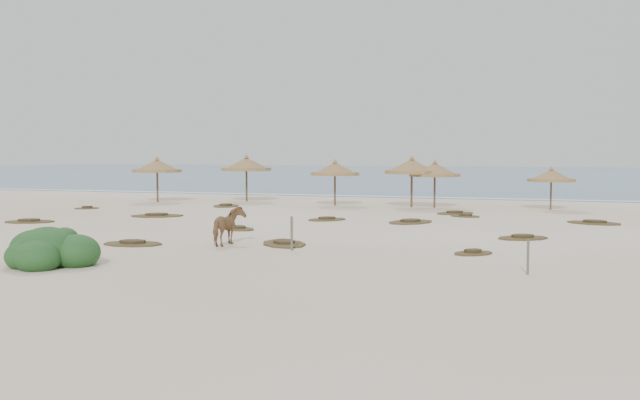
# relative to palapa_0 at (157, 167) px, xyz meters

# --- Properties ---
(ground) EXTENTS (160.00, 160.00, 0.00)m
(ground) POSITION_rel_palapa_0_xyz_m (13.67, -16.55, -2.30)
(ground) COLOR beige
(ground) RESTS_ON ground
(ocean) EXTENTS (200.00, 100.00, 0.01)m
(ocean) POSITION_rel_palapa_0_xyz_m (13.67, 58.45, -2.30)
(ocean) COLOR #2A6280
(ocean) RESTS_ON ground
(foam_line) EXTENTS (70.00, 0.60, 0.01)m
(foam_line) POSITION_rel_palapa_0_xyz_m (13.67, 9.45, -2.30)
(foam_line) COLOR white
(foam_line) RESTS_ON ground
(palapa_0) EXTENTS (3.25, 3.25, 2.96)m
(palapa_0) POSITION_rel_palapa_0_xyz_m (0.00, 0.00, 0.00)
(palapa_0) COLOR brown
(palapa_0) RESTS_ON ground
(palapa_1) EXTENTS (3.61, 3.61, 3.10)m
(palapa_1) POSITION_rel_palapa_0_xyz_m (5.38, 2.15, 0.10)
(palapa_1) COLOR brown
(palapa_1) RESTS_ON ground
(palapa_2) EXTENTS (3.71, 3.71, 2.82)m
(palapa_2) POSITION_rel_palapa_0_xyz_m (11.91, 0.55, -0.11)
(palapa_2) COLOR brown
(palapa_2) RESTS_ON ground
(palapa_3) EXTENTS (3.19, 3.19, 2.81)m
(palapa_3) POSITION_rel_palapa_0_xyz_m (17.96, 0.66, -0.12)
(palapa_3) COLOR brown
(palapa_3) RESTS_ON ground
(palapa_4) EXTENTS (3.89, 3.89, 3.05)m
(palapa_4) POSITION_rel_palapa_0_xyz_m (16.61, 0.58, 0.06)
(palapa_4) COLOR brown
(palapa_4) RESTS_ON ground
(palapa_5) EXTENTS (3.00, 3.00, 2.46)m
(palapa_5) POSITION_rel_palapa_0_xyz_m (24.44, 1.11, -0.39)
(palapa_5) COLOR brown
(palapa_5) RESTS_ON ground
(horse) EXTENTS (0.76, 1.61, 1.35)m
(horse) POSITION_rel_palapa_0_xyz_m (13.47, -18.14, -1.62)
(horse) COLOR olive
(horse) RESTS_ON ground
(fence_post_near) EXTENTS (0.09, 0.09, 1.15)m
(fence_post_near) POSITION_rel_palapa_0_xyz_m (16.04, -18.68, -1.73)
(fence_post_near) COLOR #6D6352
(fence_post_near) RESTS_ON ground
(fence_post_far) EXTENTS (0.09, 0.09, 0.95)m
(fence_post_far) POSITION_rel_palapa_0_xyz_m (23.71, -21.15, -1.82)
(fence_post_far) COLOR #6D6352
(fence_post_far) RESTS_ON ground
(bush) EXTENTS (2.93, 2.58, 1.31)m
(bush) POSITION_rel_palapa_0_xyz_m (10.35, -23.77, -1.87)
(bush) COLOR #2A5B27
(bush) RESTS_ON ground
(scrub_0) EXTENTS (2.66, 2.12, 0.16)m
(scrub_0) POSITION_rel_palapa_0_xyz_m (1.20, -13.59, -2.25)
(scrub_0) COLOR brown
(scrub_0) RESTS_ON ground
(scrub_1) EXTENTS (3.13, 2.60, 0.16)m
(scrub_1) POSITION_rel_palapa_0_xyz_m (5.32, -9.15, -2.25)
(scrub_1) COLOR brown
(scrub_1) RESTS_ON ground
(scrub_2) EXTENTS (2.09, 1.92, 0.16)m
(scrub_2) POSITION_rel_palapa_0_xyz_m (11.73, -13.42, -2.25)
(scrub_2) COLOR brown
(scrub_2) RESTS_ON ground
(scrub_3) EXTENTS (2.63, 3.03, 0.16)m
(scrub_3) POSITION_rel_palapa_0_xyz_m (18.20, -8.41, -2.25)
(scrub_3) COLOR brown
(scrub_3) RESTS_ON ground
(scrub_4) EXTENTS (2.44, 2.28, 0.16)m
(scrub_4) POSITION_rel_palapa_0_xyz_m (23.34, -13.08, -2.25)
(scrub_4) COLOR brown
(scrub_4) RESTS_ON ground
(scrub_5) EXTENTS (2.84, 2.33, 0.16)m
(scrub_5) POSITION_rel_palapa_0_xyz_m (26.30, -6.29, -2.25)
(scrub_5) COLOR brown
(scrub_5) RESTS_ON ground
(scrub_6) EXTENTS (2.01, 2.60, 0.16)m
(scrub_6) POSITION_rel_palapa_0_xyz_m (5.93, -2.26, -2.25)
(scrub_6) COLOR brown
(scrub_6) RESTS_ON ground
(scrub_7) EXTENTS (2.54, 2.50, 0.16)m
(scrub_7) POSITION_rel_palapa_0_xyz_m (19.60, -3.15, -2.25)
(scrub_7) COLOR brown
(scrub_7) RESTS_ON ground
(scrub_8) EXTENTS (1.62, 1.60, 0.16)m
(scrub_8) POSITION_rel_palapa_0_xyz_m (-0.96, -6.20, -2.25)
(scrub_8) COLOR brown
(scrub_8) RESTS_ON ground
(scrub_9) EXTENTS (2.53, 2.73, 0.16)m
(scrub_9) POSITION_rel_palapa_0_xyz_m (15.28, -17.39, -2.25)
(scrub_9) COLOR brown
(scrub_9) RESTS_ON ground
(scrub_10) EXTENTS (1.71, 1.32, 0.16)m
(scrub_10) POSITION_rel_palapa_0_xyz_m (20.31, -4.69, -2.25)
(scrub_10) COLOR brown
(scrub_10) RESTS_ON ground
(scrub_11) EXTENTS (2.29, 1.58, 0.16)m
(scrub_11) POSITION_rel_palapa_0_xyz_m (10.15, -19.02, -2.25)
(scrub_11) COLOR brown
(scrub_11) RESTS_ON ground
(scrub_12) EXTENTS (1.65, 1.65, 0.16)m
(scrub_12) POSITION_rel_palapa_0_xyz_m (21.93, -17.73, -2.25)
(scrub_12) COLOR brown
(scrub_12) RESTS_ON ground
(scrub_13) EXTENTS (2.28, 2.34, 0.16)m
(scrub_13) POSITION_rel_palapa_0_xyz_m (14.14, -8.42, -2.25)
(scrub_13) COLOR brown
(scrub_13) RESTS_ON ground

